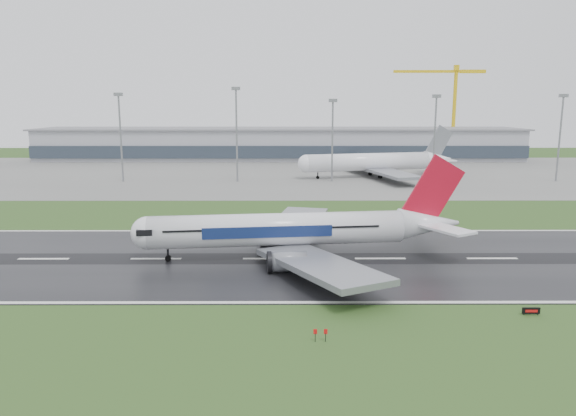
{
  "coord_description": "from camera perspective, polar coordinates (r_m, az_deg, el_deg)",
  "views": [
    {
      "loc": [
        3.22,
        -92.57,
        26.85
      ],
      "look_at": [
        3.58,
        12.0,
        7.0
      ],
      "focal_mm": 33.61,
      "sensor_mm": 36.0,
      "label": 1
    }
  ],
  "objects": [
    {
      "name": "ground",
      "position": [
        96.44,
        -2.11,
        -5.42
      ],
      "size": [
        520.0,
        520.0,
        0.0
      ],
      "primitive_type": "plane",
      "color": "#264619",
      "rests_on": "ground"
    },
    {
      "name": "runway",
      "position": [
        96.43,
        -2.11,
        -5.4
      ],
      "size": [
        400.0,
        45.0,
        0.1
      ],
      "primitive_type": "cube",
      "color": "black",
      "rests_on": "ground"
    },
    {
      "name": "apron",
      "position": [
        219.24,
        -1.04,
        3.72
      ],
      "size": [
        400.0,
        130.0,
        0.08
      ],
      "primitive_type": "cube",
      "color": "slate",
      "rests_on": "ground"
    },
    {
      "name": "terminal",
      "position": [
        278.26,
        -0.86,
        6.76
      ],
      "size": [
        240.0,
        36.0,
        15.0
      ],
      "primitive_type": "cube",
      "color": "#90929B",
      "rests_on": "ground"
    },
    {
      "name": "main_airliner",
      "position": [
        95.54,
        1.33,
        -0.14
      ],
      "size": [
        65.08,
        62.62,
        17.42
      ],
      "primitive_type": null,
      "rotation": [
        0.0,
        0.0,
        0.12
      ],
      "color": "silver",
      "rests_on": "runway"
    },
    {
      "name": "parked_airliner",
      "position": [
        208.44,
        9.15,
        5.82
      ],
      "size": [
        76.5,
        73.31,
        18.72
      ],
      "primitive_type": null,
      "rotation": [
        0.0,
        0.0,
        0.25
      ],
      "color": "white",
      "rests_on": "apron"
    },
    {
      "name": "tower_crane",
      "position": [
        306.11,
        17.15,
        9.72
      ],
      "size": [
        48.67,
        3.38,
        47.71
      ],
      "primitive_type": null,
      "rotation": [
        0.0,
        0.0,
        -0.01
      ],
      "color": "yellow",
      "rests_on": "ground"
    },
    {
      "name": "runway_sign",
      "position": [
        78.2,
        24.32,
        -9.92
      ],
      "size": [
        2.3,
        0.76,
        1.04
      ],
      "primitive_type": null,
      "rotation": [
        0.0,
        0.0,
        0.22
      ],
      "color": "black",
      "rests_on": "ground"
    },
    {
      "name": "floodmast_1",
      "position": [
        201.68,
        -17.27,
        6.93
      ],
      "size": [
        0.64,
        0.64,
        30.24
      ],
      "primitive_type": "cylinder",
      "color": "gray",
      "rests_on": "ground"
    },
    {
      "name": "floodmast_2",
      "position": [
        193.67,
        -5.45,
        7.52
      ],
      "size": [
        0.64,
        0.64,
        32.24
      ],
      "primitive_type": "cylinder",
      "color": "gray",
      "rests_on": "ground"
    },
    {
      "name": "floodmast_3",
      "position": [
        193.69,
        4.71,
        6.93
      ],
      "size": [
        0.64,
        0.64,
        28.13
      ],
      "primitive_type": "cylinder",
      "color": "gray",
      "rests_on": "ground"
    },
    {
      "name": "floodmast_4",
      "position": [
        200.05,
        15.23,
        6.93
      ],
      "size": [
        0.64,
        0.64,
        29.63
      ],
      "primitive_type": "cylinder",
      "color": "gray",
      "rests_on": "ground"
    },
    {
      "name": "floodmast_5",
      "position": [
        216.16,
        26.79,
        6.44
      ],
      "size": [
        0.64,
        0.64,
        29.81
      ],
      "primitive_type": "cylinder",
      "color": "gray",
      "rests_on": "ground"
    }
  ]
}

